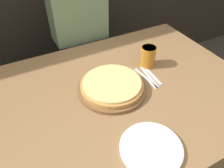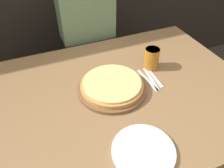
{
  "view_description": "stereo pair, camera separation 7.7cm",
  "coord_description": "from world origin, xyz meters",
  "views": [
    {
      "loc": [
        -0.39,
        -0.75,
        1.58
      ],
      "look_at": [
        0.02,
        0.03,
        0.82
      ],
      "focal_mm": 35.0,
      "sensor_mm": 36.0,
      "label": 1
    },
    {
      "loc": [
        -0.32,
        -0.79,
        1.58
      ],
      "look_at": [
        0.02,
        0.03,
        0.82
      ],
      "focal_mm": 35.0,
      "sensor_mm": 36.0,
      "label": 2
    }
  ],
  "objects": [
    {
      "name": "ground_plane",
      "position": [
        0.0,
        0.0,
        0.0
      ],
      "size": [
        12.0,
        12.0,
        0.0
      ],
      "primitive_type": "plane",
      "color": "#38332D"
    },
    {
      "name": "dining_table",
      "position": [
        0.0,
        0.0,
        0.39
      ],
      "size": [
        1.58,
        1.09,
        0.78
      ],
      "color": "olive",
      "rests_on": "ground_plane"
    },
    {
      "name": "pizza_on_board",
      "position": [
        0.02,
        0.03,
        0.8
      ],
      "size": [
        0.38,
        0.38,
        0.06
      ],
      "color": "brown",
      "rests_on": "dining_table"
    },
    {
      "name": "beer_glass",
      "position": [
        0.31,
        0.13,
        0.85
      ],
      "size": [
        0.09,
        0.09,
        0.13
      ],
      "color": "#B7701E",
      "rests_on": "dining_table"
    },
    {
      "name": "dinner_plate",
      "position": [
        -0.01,
        -0.38,
        0.79
      ],
      "size": [
        0.26,
        0.26,
        0.02
      ],
      "color": "silver",
      "rests_on": "dining_table"
    },
    {
      "name": "fork",
      "position": [
        0.24,
        0.02,
        0.78
      ],
      "size": [
        0.03,
        0.21,
        0.0
      ],
      "color": "silver",
      "rests_on": "dining_table"
    },
    {
      "name": "dinner_knife",
      "position": [
        0.26,
        0.02,
        0.78
      ],
      "size": [
        0.04,
        0.21,
        0.0
      ],
      "color": "silver",
      "rests_on": "dining_table"
    },
    {
      "name": "spoon",
      "position": [
        0.29,
        0.02,
        0.78
      ],
      "size": [
        0.03,
        0.18,
        0.0
      ],
      "color": "silver",
      "rests_on": "dining_table"
    },
    {
      "name": "diner_person",
      "position": [
        0.08,
        0.69,
        0.67
      ],
      "size": [
        0.39,
        0.2,
        1.37
      ],
      "color": "#33333D",
      "rests_on": "ground_plane"
    }
  ]
}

